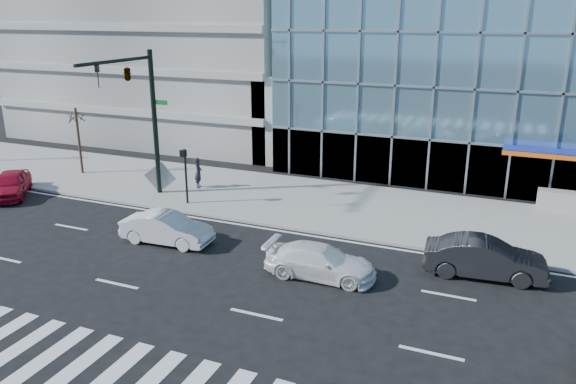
% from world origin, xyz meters
% --- Properties ---
extents(ground, '(160.00, 160.00, 0.00)m').
position_xyz_m(ground, '(0.00, 0.00, 0.00)').
color(ground, black).
rests_on(ground, ground).
extents(sidewalk, '(120.00, 8.00, 0.15)m').
position_xyz_m(sidewalk, '(0.00, 8.00, 0.07)').
color(sidewalk, gray).
rests_on(sidewalk, ground).
extents(parking_garage, '(24.00, 24.00, 20.00)m').
position_xyz_m(parking_garage, '(-20.00, 26.00, 10.00)').
color(parking_garage, gray).
rests_on(parking_garage, ground).
extents(ramp_block, '(6.00, 8.00, 6.00)m').
position_xyz_m(ramp_block, '(-6.00, 18.00, 3.00)').
color(ramp_block, gray).
rests_on(ramp_block, ground).
extents(traffic_signal, '(1.14, 5.74, 8.00)m').
position_xyz_m(traffic_signal, '(-11.00, 4.57, 6.16)').
color(traffic_signal, black).
rests_on(traffic_signal, sidewalk).
extents(ped_signal_post, '(0.30, 0.33, 3.00)m').
position_xyz_m(ped_signal_post, '(-8.50, 4.94, 2.14)').
color(ped_signal_post, black).
rests_on(ped_signal_post, sidewalk).
extents(street_tree_near, '(1.10, 1.10, 4.23)m').
position_xyz_m(street_tree_near, '(-18.00, 7.50, 3.78)').
color(street_tree_near, '#332319').
rests_on(street_tree_near, sidewalk).
extents(white_suv, '(4.51, 1.95, 1.29)m').
position_xyz_m(white_suv, '(1.05, -0.34, 0.65)').
color(white_suv, white).
rests_on(white_suv, ground).
extents(white_sedan, '(4.30, 1.69, 1.39)m').
position_xyz_m(white_sedan, '(-6.53, 0.21, 0.70)').
color(white_sedan, silver).
rests_on(white_sedan, ground).
extents(dark_sedan, '(4.83, 2.06, 1.55)m').
position_xyz_m(dark_sedan, '(7.05, 2.22, 0.77)').
color(dark_sedan, black).
rests_on(dark_sedan, ground).
extents(red_sedan, '(3.87, 4.43, 1.44)m').
position_xyz_m(red_sedan, '(-18.62, 2.48, 0.72)').
color(red_sedan, '#A20C26').
rests_on(red_sedan, ground).
extents(pedestrian, '(0.64, 0.77, 1.80)m').
position_xyz_m(pedestrian, '(-9.40, 7.67, 1.05)').
color(pedestrian, black).
rests_on(pedestrian, sidewalk).
extents(tilted_panel, '(1.71, 0.75, 1.82)m').
position_xyz_m(tilted_panel, '(-10.91, 6.00, 1.06)').
color(tilted_panel, gray).
rests_on(tilted_panel, sidewalk).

